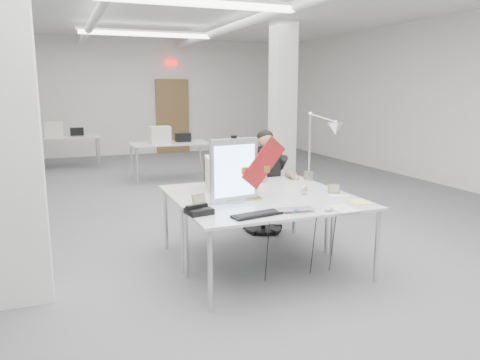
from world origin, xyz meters
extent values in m
cube|color=#59595C|center=(0.00, 0.00, -0.01)|extent=(10.00, 14.00, 0.02)
cube|color=silver|center=(0.00, 7.01, 1.60)|extent=(10.00, 0.02, 3.20)
cube|color=silver|center=(5.01, 0.00, 1.60)|extent=(0.02, 14.00, 3.20)
cube|color=white|center=(-2.30, -2.00, 1.60)|extent=(0.45, 0.45, 3.20)
cube|color=white|center=(2.50, 2.50, 1.60)|extent=(0.45, 0.45, 3.20)
cube|color=brown|center=(1.20, 6.94, 1.05)|extent=(0.95, 0.08, 2.10)
cube|color=red|center=(1.20, 6.90, 2.55)|extent=(0.32, 0.06, 0.16)
cylinder|color=silver|center=(1.40, 0.00, 3.02)|extent=(0.16, 13.60, 0.16)
cube|color=white|center=(0.00, 0.00, 2.98)|extent=(2.80, 0.14, 0.08)
cube|color=white|center=(0.00, 4.00, 2.98)|extent=(2.80, 0.14, 0.08)
cube|color=silver|center=(0.00, -2.50, 0.74)|extent=(1.80, 0.90, 0.02)
cube|color=silver|center=(0.00, -1.60, 0.74)|extent=(1.80, 0.90, 0.02)
cube|color=silver|center=(0.20, 3.00, 0.74)|extent=(1.60, 0.80, 0.02)
cube|color=silver|center=(-1.80, 5.20, 0.74)|extent=(1.60, 0.80, 0.02)
cube|color=silver|center=(-0.36, -2.19, 1.07)|extent=(0.51, 0.12, 0.63)
cube|color=maroon|center=(-0.06, -2.23, 1.13)|extent=(0.49, 0.04, 0.53)
cube|color=black|center=(-0.36, -2.76, 0.77)|extent=(0.48, 0.23, 0.02)
imported|color=#A2A2A7|center=(0.01, -2.79, 0.77)|extent=(0.38, 0.28, 0.03)
ellipsoid|color=#A4A4A8|center=(0.31, -2.84, 0.77)|extent=(0.09, 0.07, 0.03)
cube|color=black|center=(-0.82, -2.50, 0.78)|extent=(0.25, 0.23, 0.05)
cube|color=#AC814A|center=(-0.74, -2.24, 0.81)|extent=(0.15, 0.10, 0.12)
cube|color=#9F7B44|center=(0.75, -2.24, 0.81)|extent=(0.14, 0.06, 0.10)
cylinder|color=#B8B8BD|center=(0.44, -2.17, 0.81)|extent=(0.11, 0.07, 0.10)
cube|color=silver|center=(0.48, -2.82, 0.76)|extent=(0.21, 0.30, 0.01)
cube|color=#DAD382|center=(0.78, -2.66, 0.76)|extent=(0.20, 0.25, 0.01)
cube|color=silver|center=(0.73, -2.36, 0.76)|extent=(0.24, 0.22, 0.01)
cube|color=beige|center=(-0.26, -1.61, 0.94)|extent=(0.45, 0.43, 0.36)
camera|label=1|loc=(-1.95, -6.39, 1.86)|focal=35.00mm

